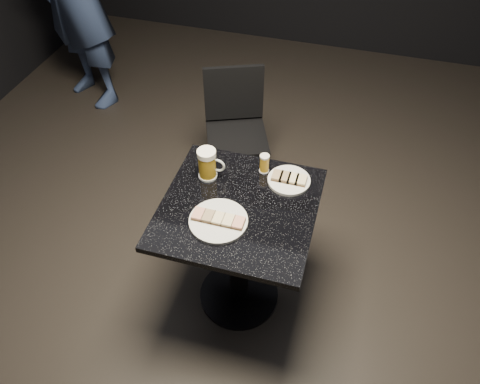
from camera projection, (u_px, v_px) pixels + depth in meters
name	position (u px, v px, depth m)	size (l,w,h in m)	color
floor	(239.00, 295.00, 2.65)	(6.00, 6.00, 0.00)	black
plate_large	(218.00, 221.00, 2.05)	(0.26, 0.26, 0.01)	silver
plate_small	(289.00, 180.00, 2.22)	(0.20, 0.20, 0.01)	silver
table	(239.00, 239.00, 2.29)	(0.70, 0.70, 0.75)	black
beer_mug	(208.00, 164.00, 2.20)	(0.13, 0.09, 0.16)	silver
beer_tumbler	(264.00, 163.00, 2.25)	(0.05, 0.05, 0.10)	silver
chair	(236.00, 126.00, 2.94)	(0.48, 0.48, 0.85)	black
canapes_on_plate_large	(218.00, 218.00, 2.03)	(0.23, 0.07, 0.02)	#4C3521
canapes_on_plate_small	(289.00, 178.00, 2.21)	(0.16, 0.07, 0.02)	#4C3521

